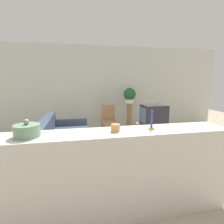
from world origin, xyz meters
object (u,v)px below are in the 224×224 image
(wooden_chair, at_px, (109,119))
(couch, at_px, (64,142))
(television, at_px, (154,115))
(decorative_bowl, at_px, (27,130))
(potted_plant, at_px, (130,95))

(wooden_chair, bearing_deg, couch, -135.43)
(television, distance_m, decorative_bowl, 3.30)
(television, bearing_deg, couch, -170.99)
(couch, bearing_deg, potted_plant, 39.32)
(decorative_bowl, bearing_deg, potted_plant, 57.86)
(television, bearing_deg, decorative_bowl, -137.68)
(wooden_chair, height_order, potted_plant, potted_plant)
(television, relative_size, decorative_bowl, 2.32)
(wooden_chair, height_order, decorative_bowl, decorative_bowl)
(television, height_order, potted_plant, potted_plant)
(couch, xyz_separation_m, potted_plant, (1.96, 1.60, 0.86))
(couch, height_order, potted_plant, potted_plant)
(decorative_bowl, bearing_deg, television, 42.32)
(couch, distance_m, decorative_bowl, 2.04)
(wooden_chair, xyz_separation_m, decorative_bowl, (-1.43, -3.05, 0.60))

